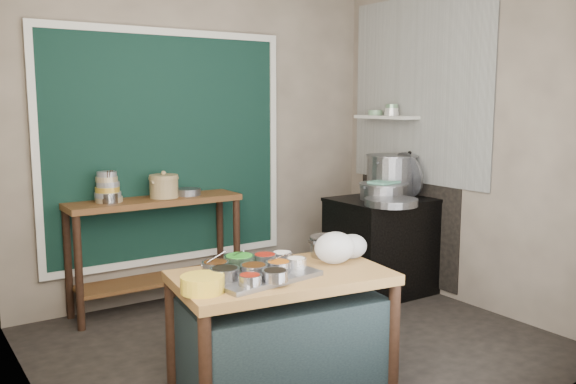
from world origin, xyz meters
TOP-DOWN VIEW (x-y plane):
  - floor at (0.00, 0.00)m, footprint 3.50×3.00m
  - back_wall at (0.00, 1.51)m, footprint 3.50×0.02m
  - left_wall at (-1.76, 0.00)m, footprint 0.02×3.00m
  - right_wall at (1.76, 0.00)m, footprint 0.02×3.00m
  - curtain_panel at (-0.35, 1.47)m, footprint 2.10×0.02m
  - curtain_frame at (-0.35, 1.46)m, footprint 2.22×0.03m
  - tile_panel at (1.74, 0.55)m, footprint 0.02×1.70m
  - soot_patch at (1.74, 0.65)m, footprint 0.01×1.30m
  - wall_shelf at (1.63, 0.85)m, footprint 0.22×0.70m
  - prep_table at (-0.50, -0.59)m, footprint 1.33×0.88m
  - back_counter at (-0.55, 1.28)m, footprint 1.45×0.40m
  - stove_block at (1.35, 0.55)m, footprint 0.90×0.68m
  - stove_top at (1.35, 0.55)m, footprint 0.92×0.69m
  - condiment_tray at (-0.67, -0.59)m, footprint 0.68×0.53m
  - condiment_bowls at (-0.69, -0.57)m, footprint 0.62×0.51m
  - yellow_basin at (-1.05, -0.67)m, footprint 0.30×0.30m
  - saucepan at (-0.04, -0.43)m, footprint 0.25×0.25m
  - plastic_bag_a at (-0.11, -0.59)m, footprint 0.31×0.28m
  - plastic_bag_b at (0.06, -0.55)m, footprint 0.22×0.19m
  - bowl_stack at (-0.93, 1.31)m, footprint 0.22×0.22m
  - utensil_cup at (-0.94, 1.25)m, footprint 0.17×0.17m
  - ceramic_crock at (-0.47, 1.27)m, footprint 0.34×0.34m
  - wide_bowl at (-0.25, 1.29)m, footprint 0.29×0.29m
  - stock_pot at (1.52, 0.65)m, footprint 0.57×0.57m
  - pot_lid at (1.59, 0.51)m, footprint 0.16×0.43m
  - steamer at (1.30, 0.50)m, footprint 0.50×0.50m
  - green_cloth at (1.30, 0.50)m, footprint 0.27×0.22m
  - shallow_pan at (1.13, 0.23)m, footprint 0.53×0.53m
  - shelf_bowl_stack at (1.63, 0.78)m, footprint 0.14×0.14m
  - shelf_bowl_green at (1.63, 1.01)m, footprint 0.17×0.17m

SIDE VIEW (x-z plane):
  - floor at x=0.00m, z-range -0.02..0.00m
  - prep_table at x=-0.50m, z-range 0.00..0.75m
  - stove_block at x=1.35m, z-range 0.00..0.85m
  - back_counter at x=-0.55m, z-range 0.00..0.95m
  - soot_patch at x=1.74m, z-range 0.05..1.35m
  - condiment_tray at x=-0.67m, z-range 0.75..0.78m
  - yellow_basin at x=-1.05m, z-range 0.75..0.84m
  - condiment_bowls at x=-0.69m, z-range 0.77..0.85m
  - saucepan at x=-0.04m, z-range 0.75..0.88m
  - plastic_bag_b at x=0.06m, z-range 0.75..0.91m
  - plastic_bag_a at x=-0.11m, z-range 0.75..0.95m
  - stove_top at x=1.35m, z-range 0.85..0.88m
  - shallow_pan at x=1.13m, z-range 0.88..0.94m
  - steamer at x=1.30m, z-range 0.88..1.03m
  - wide_bowl at x=-0.25m, z-range 0.95..1.01m
  - utensil_cup at x=-0.94m, z-range 0.95..1.03m
  - ceramic_crock at x=-0.47m, z-range 0.95..1.12m
  - green_cloth at x=1.30m, z-range 1.03..1.05m
  - bowl_stack at x=-0.93m, z-range 0.93..1.18m
  - stock_pot at x=1.52m, z-range 0.88..1.26m
  - pot_lid at x=1.59m, z-range 0.88..1.29m
  - curtain_panel at x=-0.35m, z-range 0.40..2.30m
  - curtain_frame at x=-0.35m, z-range 0.34..2.36m
  - back_wall at x=0.00m, z-range 0.00..2.80m
  - left_wall at x=-1.76m, z-range 0.00..2.80m
  - right_wall at x=1.76m, z-range 0.00..2.80m
  - wall_shelf at x=1.63m, z-range 1.59..1.61m
  - shelf_bowl_green at x=1.63m, z-range 1.61..1.66m
  - shelf_bowl_stack at x=1.63m, z-range 1.61..1.72m
  - tile_panel at x=1.74m, z-range 1.00..2.70m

